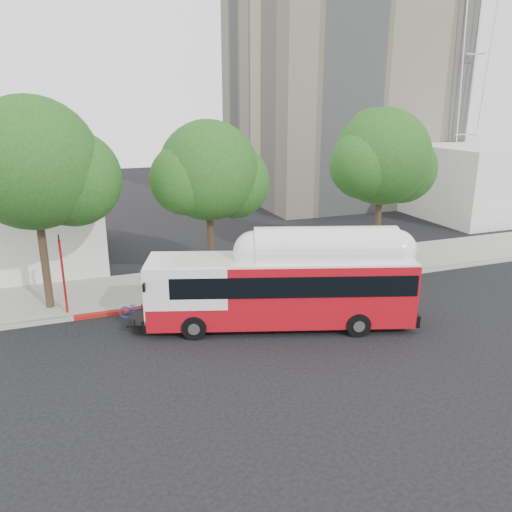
{
  "coord_description": "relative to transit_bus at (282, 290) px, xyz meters",
  "views": [
    {
      "loc": [
        -7.45,
        -18.31,
        9.29
      ],
      "look_at": [
        0.42,
        3.0,
        2.36
      ],
      "focal_mm": 35.0,
      "sensor_mm": 36.0,
      "label": 1
    }
  ],
  "objects": [
    {
      "name": "curb_strip",
      "position": [
        -0.53,
        3.86,
        -1.59
      ],
      "size": [
        60.0,
        0.3,
        0.15
      ],
      "primitive_type": "cube",
      "color": "gray",
      "rests_on": "ground"
    },
    {
      "name": "signal_pole",
      "position": [
        -8.78,
        4.43,
        0.29
      ],
      "size": [
        0.11,
        0.36,
        3.82
      ],
      "color": "#A51111",
      "rests_on": "ground"
    },
    {
      "name": "transit_bus",
      "position": [
        0.0,
        0.0,
        0.0
      ],
      "size": [
        12.11,
        5.75,
        3.56
      ],
      "rotation": [
        0.0,
        0.0,
        -0.31
      ],
      "color": "#A90B16",
      "rests_on": "ground"
    },
    {
      "name": "ground",
      "position": [
        -0.53,
        -0.04,
        -1.66
      ],
      "size": [
        120.0,
        120.0,
        0.0
      ],
      "primitive_type": "plane",
      "color": "black",
      "rests_on": "ground"
    },
    {
      "name": "apartment_tower",
      "position": [
        17.47,
        27.96,
        15.95
      ],
      "size": [
        18.0,
        18.0,
        37.0
      ],
      "color": "tan",
      "rests_on": "ground"
    },
    {
      "name": "street_tree_left",
      "position": [
        -9.05,
        5.52,
        4.94
      ],
      "size": [
        6.67,
        5.8,
        9.74
      ],
      "color": "#2D2116",
      "rests_on": "ground"
    },
    {
      "name": "street_tree_mid",
      "position": [
        -1.12,
        6.02,
        4.24
      ],
      "size": [
        5.75,
        5.0,
        8.62
      ],
      "color": "#2D2116",
      "rests_on": "ground"
    },
    {
      "name": "sidewalk",
      "position": [
        -0.53,
        6.46,
        -1.59
      ],
      "size": [
        60.0,
        5.0,
        0.15
      ],
      "primitive_type": "cube",
      "color": "gray",
      "rests_on": "ground"
    },
    {
      "name": "street_tree_right",
      "position": [
        8.91,
        5.82,
        4.59
      ],
      "size": [
        6.21,
        5.4,
        9.18
      ],
      "color": "#2D2116",
      "rests_on": "ground"
    },
    {
      "name": "red_curb_segment",
      "position": [
        -3.53,
        3.86,
        -1.58
      ],
      "size": [
        10.0,
        0.32,
        0.16
      ],
      "primitive_type": "cube",
      "color": "maroon",
      "rests_on": "ground"
    }
  ]
}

